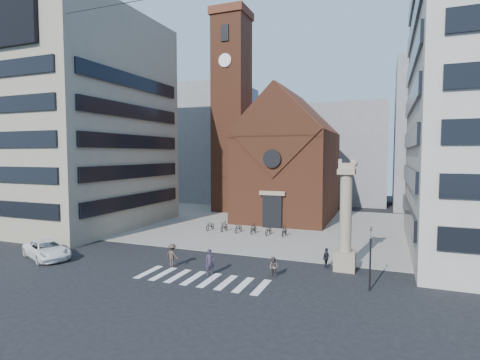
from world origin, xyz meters
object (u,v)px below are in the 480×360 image
white_car (47,250)px  scooter_0 (210,226)px  lion_column (346,226)px  traffic_light (370,257)px  pedestrian_2 (326,258)px  pedestrian_1 (274,267)px  pedestrian_0 (210,262)px

white_car → scooter_0: bearing=-2.9°
lion_column → traffic_light: bearing=-63.5°
lion_column → pedestrian_2: 3.02m
pedestrian_2 → scooter_0: pedestrian_2 is taller
pedestrian_2 → scooter_0: (-15.02, 9.84, -0.24)m
pedestrian_1 → traffic_light: bearing=17.0°
traffic_light → lion_column: bearing=116.5°
traffic_light → scooter_0: bearing=143.1°
lion_column → pedestrian_1: 6.56m
lion_column → pedestrian_1: size_ratio=5.71×
lion_column → pedestrian_1: (-4.69, -3.70, -2.70)m
pedestrian_2 → pedestrian_0: bearing=143.0°
pedestrian_1 → scooter_0: bearing=150.5°
pedestrian_2 → traffic_light: bearing=-118.6°
traffic_light → scooter_0: size_ratio=2.21×
pedestrian_1 → lion_column: bearing=57.8°
pedestrian_1 → scooter_0: pedestrian_1 is taller
traffic_light → pedestrian_2: 5.48m
traffic_light → white_car: 26.55m
lion_column → white_car: lion_column is taller
lion_column → pedestrian_2: size_ratio=5.38×
white_car → scooter_0: (7.97, 15.92, -0.22)m
pedestrian_0 → pedestrian_2: bearing=-11.0°
pedestrian_0 → pedestrian_1: size_ratio=1.30×
white_car → traffic_light: bearing=-61.8°
lion_column → scooter_0: bearing=149.2°
lion_column → pedestrian_2: lion_column is taller
traffic_light → pedestrian_1: 6.86m
white_car → pedestrian_0: bearing=-62.0°
pedestrian_1 → scooter_0: (-11.77, 13.54, -0.20)m
pedestrian_0 → pedestrian_1: (4.60, 1.24, -0.23)m
lion_column → traffic_light: lion_column is taller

